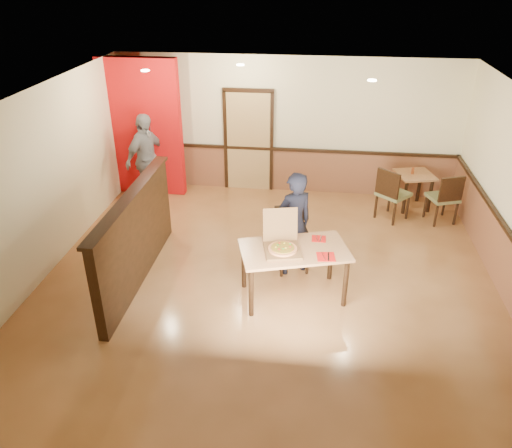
# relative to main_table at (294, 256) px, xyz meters

# --- Properties ---
(floor) EXTENTS (7.00, 7.00, 0.00)m
(floor) POSITION_rel_main_table_xyz_m (-0.39, 0.38, -0.70)
(floor) COLOR #BC7E49
(floor) RESTS_ON ground
(ceiling) EXTENTS (7.00, 7.00, 0.00)m
(ceiling) POSITION_rel_main_table_xyz_m (-0.39, 0.38, 2.10)
(ceiling) COLOR black
(ceiling) RESTS_ON wall_back
(wall_back) EXTENTS (7.00, 0.00, 7.00)m
(wall_back) POSITION_rel_main_table_xyz_m (-0.39, 3.88, 0.70)
(wall_back) COLOR #F2EBBD
(wall_back) RESTS_ON floor
(wall_left) EXTENTS (0.00, 7.00, 7.00)m
(wall_left) POSITION_rel_main_table_xyz_m (-3.89, 0.38, 0.70)
(wall_left) COLOR #F2EBBD
(wall_left) RESTS_ON floor
(wainscot_back) EXTENTS (7.00, 0.04, 0.90)m
(wainscot_back) POSITION_rel_main_table_xyz_m (-0.39, 3.85, -0.25)
(wainscot_back) COLOR brown
(wainscot_back) RESTS_ON floor
(chair_rail_back) EXTENTS (7.00, 0.06, 0.06)m
(chair_rail_back) POSITION_rel_main_table_xyz_m (-0.39, 3.83, 0.22)
(chair_rail_back) COLOR black
(chair_rail_back) RESTS_ON wall_back
(wainscot_right) EXTENTS (0.04, 7.00, 0.90)m
(wainscot_right) POSITION_rel_main_table_xyz_m (3.08, 0.38, -0.25)
(wainscot_right) COLOR brown
(wainscot_right) RESTS_ON floor
(back_door) EXTENTS (0.90, 0.06, 2.10)m
(back_door) POSITION_rel_main_table_xyz_m (-1.19, 3.84, 0.35)
(back_door) COLOR tan
(back_door) RESTS_ON wall_back
(booth_partition) EXTENTS (0.20, 3.10, 1.44)m
(booth_partition) POSITION_rel_main_table_xyz_m (-2.39, 0.18, 0.04)
(booth_partition) COLOR black
(booth_partition) RESTS_ON floor
(red_accent_panel) EXTENTS (1.60, 0.20, 2.78)m
(red_accent_panel) POSITION_rel_main_table_xyz_m (-3.29, 3.38, 0.70)
(red_accent_panel) COLOR red
(red_accent_panel) RESTS_ON floor
(spot_a) EXTENTS (0.14, 0.14, 0.02)m
(spot_a) POSITION_rel_main_table_xyz_m (-2.69, 2.18, 2.08)
(spot_a) COLOR #FFE8B2
(spot_a) RESTS_ON ceiling
(spot_b) EXTENTS (0.14, 0.14, 0.02)m
(spot_b) POSITION_rel_main_table_xyz_m (-1.19, 2.88, 2.08)
(spot_b) COLOR #FFE8B2
(spot_b) RESTS_ON ceiling
(spot_c) EXTENTS (0.14, 0.14, 0.02)m
(spot_c) POSITION_rel_main_table_xyz_m (1.01, 1.88, 2.08)
(spot_c) COLOR #FFE8B2
(spot_c) RESTS_ON ceiling
(main_table) EXTENTS (1.69, 1.26, 0.81)m
(main_table) POSITION_rel_main_table_xyz_m (0.00, 0.00, 0.00)
(main_table) COLOR #B87D4D
(main_table) RESTS_ON floor
(diner_chair) EXTENTS (0.63, 0.63, 1.02)m
(diner_chair) POSITION_rel_main_table_xyz_m (-0.09, 0.83, -0.14)
(diner_chair) COLOR olive
(diner_chair) RESTS_ON floor
(side_chair_left) EXTENTS (0.72, 0.72, 1.03)m
(side_chair_left) POSITION_rel_main_table_xyz_m (1.67, 2.70, -0.13)
(side_chair_left) COLOR olive
(side_chair_left) RESTS_ON floor
(side_chair_right) EXTENTS (0.62, 0.62, 0.98)m
(side_chair_right) POSITION_rel_main_table_xyz_m (2.65, 2.69, -0.16)
(side_chair_right) COLOR olive
(side_chair_right) RESTS_ON floor
(side_table) EXTENTS (0.81, 0.81, 0.72)m
(side_table) POSITION_rel_main_table_xyz_m (2.17, 3.31, -0.15)
(side_table) COLOR #B87D4D
(side_table) RESTS_ON floor
(diner) EXTENTS (0.74, 0.68, 1.69)m
(diner) POSITION_rel_main_table_xyz_m (-0.05, 0.68, 0.15)
(diner) COLOR black
(diner) RESTS_ON floor
(passerby) EXTENTS (0.83, 1.16, 1.83)m
(passerby) POSITION_rel_main_table_xyz_m (-3.11, 2.92, 0.22)
(passerby) COLOR gray
(passerby) RESTS_ON floor
(pizza_box) EXTENTS (0.60, 0.67, 0.52)m
(pizza_box) POSITION_rel_main_table_xyz_m (-0.17, -0.05, 0.18)
(pizza_box) COLOR brown
(pizza_box) RESTS_ON main_table
(pizza) EXTENTS (0.44, 0.44, 0.03)m
(pizza) POSITION_rel_main_table_xyz_m (-0.16, -0.10, 0.16)
(pizza) COLOR #F49B58
(pizza) RESTS_ON pizza_box
(napkin_near) EXTENTS (0.27, 0.27, 0.01)m
(napkin_near) POSITION_rel_main_table_xyz_m (0.44, -0.16, 0.11)
(napkin_near) COLOR red
(napkin_near) RESTS_ON main_table
(napkin_far) EXTENTS (0.21, 0.21, 0.01)m
(napkin_far) POSITION_rel_main_table_xyz_m (0.34, 0.33, 0.11)
(napkin_far) COLOR red
(napkin_far) RESTS_ON main_table
(condiment) EXTENTS (0.05, 0.05, 0.13)m
(condiment) POSITION_rel_main_table_xyz_m (2.12, 3.31, 0.09)
(condiment) COLOR brown
(condiment) RESTS_ON side_table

